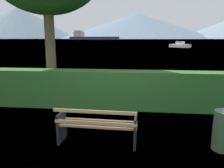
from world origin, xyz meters
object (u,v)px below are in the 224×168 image
Objects in this scene: park_bench at (97,126)px; fishing_boat_near at (180,45)px; trash_bin at (224,131)px; cargo_ship_large at (90,37)px.

fishing_boat_near reaches higher than park_bench.
fishing_boat_near is (8.49, 51.09, 0.09)m from trash_bin.
cargo_ship_large is (-54.79, 262.35, 2.61)m from park_bench.
cargo_ship_large reaches higher than fishing_boat_near.
trash_bin is at bearing -99.43° from fishing_boat_near.
park_bench is 0.03× the size of cargo_ship_large.
park_bench is 2.08× the size of trash_bin.
cargo_ship_large is at bearing 101.80° from park_bench.
park_bench is 0.36× the size of fishing_boat_near.
trash_bin is 268.55m from cargo_ship_large.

